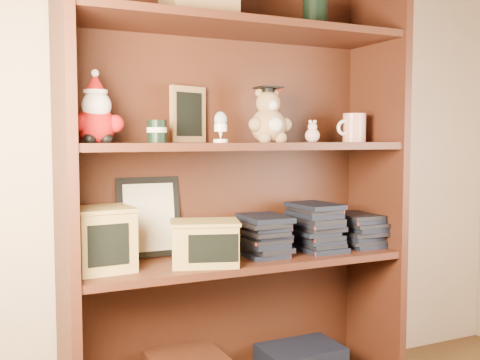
# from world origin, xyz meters

# --- Properties ---
(bookcase) EXTENTS (1.20, 0.35, 1.60)m
(bookcase) POSITION_xyz_m (0.13, 1.36, 0.78)
(bookcase) COLOR #441F13
(bookcase) RESTS_ON ground
(shelf_lower) EXTENTS (1.14, 0.33, 0.02)m
(shelf_lower) POSITION_xyz_m (0.13, 1.30, 0.54)
(shelf_lower) COLOR #441F13
(shelf_lower) RESTS_ON ground
(shelf_upper) EXTENTS (1.14, 0.33, 0.02)m
(shelf_upper) POSITION_xyz_m (0.13, 1.30, 0.94)
(shelf_upper) COLOR #441F13
(shelf_upper) RESTS_ON ground
(santa_plush) EXTENTS (0.16, 0.12, 0.23)m
(santa_plush) POSITION_xyz_m (-0.36, 1.30, 1.03)
(santa_plush) COLOR #A50F0F
(santa_plush) RESTS_ON shelf_upper
(teachers_tin) EXTENTS (0.07, 0.07, 0.07)m
(teachers_tin) POSITION_xyz_m (-0.17, 1.30, 0.99)
(teachers_tin) COLOR black
(teachers_tin) RESTS_ON shelf_upper
(chalkboard_plaque) EXTENTS (0.15, 0.11, 0.20)m
(chalkboard_plaque) POSITION_xyz_m (-0.02, 1.42, 1.04)
(chalkboard_plaque) COLOR #9E7547
(chalkboard_plaque) RESTS_ON shelf_upper
(egg_cup) EXTENTS (0.05, 0.05, 0.10)m
(egg_cup) POSITION_xyz_m (0.02, 1.23, 1.00)
(egg_cup) COLOR white
(egg_cup) RESTS_ON shelf_upper
(grad_teddy_bear) EXTENTS (0.16, 0.14, 0.20)m
(grad_teddy_bear) POSITION_xyz_m (0.24, 1.30, 1.03)
(grad_teddy_bear) COLOR #A27E55
(grad_teddy_bear) RESTS_ON shelf_upper
(pink_figurine) EXTENTS (0.05, 0.05, 0.08)m
(pink_figurine) POSITION_xyz_m (0.42, 1.30, 0.98)
(pink_figurine) COLOR beige
(pink_figurine) RESTS_ON shelf_upper
(teacher_mug) EXTENTS (0.12, 0.09, 0.11)m
(teacher_mug) POSITION_xyz_m (0.61, 1.30, 1.00)
(teacher_mug) COLOR silver
(teacher_mug) RESTS_ON shelf_upper
(certificate_frame) EXTENTS (0.22, 0.06, 0.28)m
(certificate_frame) POSITION_xyz_m (-0.16, 1.44, 0.69)
(certificate_frame) COLOR black
(certificate_frame) RESTS_ON shelf_lower
(treats_box) EXTENTS (0.20, 0.20, 0.20)m
(treats_box) POSITION_xyz_m (-0.35, 1.30, 0.65)
(treats_box) COLOR #B08F48
(treats_box) RESTS_ON shelf_lower
(pencils_box) EXTENTS (0.26, 0.22, 0.15)m
(pencils_box) POSITION_xyz_m (-0.03, 1.24, 0.62)
(pencils_box) COLOR #B08F48
(pencils_box) RESTS_ON shelf_lower
(book_stack_left) EXTENTS (0.14, 0.20, 0.14)m
(book_stack_left) POSITION_xyz_m (0.22, 1.30, 0.62)
(book_stack_left) COLOR black
(book_stack_left) RESTS_ON shelf_lower
(book_stack_mid) EXTENTS (0.14, 0.20, 0.18)m
(book_stack_mid) POSITION_xyz_m (0.44, 1.30, 0.64)
(book_stack_mid) COLOR black
(book_stack_mid) RESTS_ON shelf_lower
(book_stack_right) EXTENTS (0.14, 0.20, 0.13)m
(book_stack_right) POSITION_xyz_m (0.63, 1.30, 0.61)
(book_stack_right) COLOR black
(book_stack_right) RESTS_ON shelf_lower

